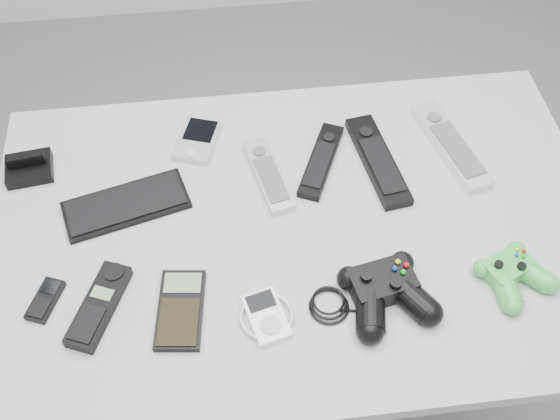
{
  "coord_description": "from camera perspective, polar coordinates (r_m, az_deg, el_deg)",
  "views": [
    {
      "loc": [
        -0.04,
        -0.81,
        1.82
      ],
      "look_at": [
        0.05,
        -0.05,
        0.81
      ],
      "focal_mm": 42.0,
      "sensor_mm": 36.0,
      "label": 1
    }
  ],
  "objects": [
    {
      "name": "controller_black",
      "position": [
        1.17,
        9.21,
        -6.9
      ],
      "size": [
        0.3,
        0.22,
        0.05
      ],
      "primitive_type": null,
      "rotation": [
        0.0,
        0.0,
        0.2
      ],
      "color": "black",
      "rests_on": "desk"
    },
    {
      "name": "pda_keyboard",
      "position": [
        1.32,
        -13.25,
        0.47
      ],
      "size": [
        0.26,
        0.16,
        0.01
      ],
      "primitive_type": "cube",
      "rotation": [
        0.0,
        0.0,
        0.26
      ],
      "color": "black",
      "rests_on": "desk"
    },
    {
      "name": "desk",
      "position": [
        1.32,
        1.65,
        -3.12
      ],
      "size": [
        1.19,
        0.76,
        0.79
      ],
      "color": "#9A9A9C",
      "rests_on": "floor"
    },
    {
      "name": "dock_bracket",
      "position": [
        1.42,
        -21.14,
        3.73
      ],
      "size": [
        0.1,
        0.09,
        0.05
      ],
      "primitive_type": "cube",
      "rotation": [
        0.0,
        0.0,
        0.12
      ],
      "color": "black",
      "rests_on": "desk"
    },
    {
      "name": "remote_silver_a",
      "position": [
        1.33,
        -1.04,
        3.11
      ],
      "size": [
        0.09,
        0.2,
        0.02
      ],
      "primitive_type": "cube",
      "rotation": [
        0.0,
        0.0,
        0.21
      ],
      "color": "#BBBAC2",
      "rests_on": "desk"
    },
    {
      "name": "remote_black_a",
      "position": [
        1.35,
        3.61,
        4.34
      ],
      "size": [
        0.13,
        0.2,
        0.02
      ],
      "primitive_type": "cube",
      "rotation": [
        0.0,
        0.0,
        -0.42
      ],
      "color": "black",
      "rests_on": "desk"
    },
    {
      "name": "calculator",
      "position": [
        1.17,
        -8.67,
        -8.55
      ],
      "size": [
        0.1,
        0.16,
        0.02
      ],
      "primitive_type": "cube",
      "rotation": [
        0.0,
        0.0,
        -0.12
      ],
      "color": "black",
      "rests_on": "desk"
    },
    {
      "name": "pda",
      "position": [
        1.4,
        -7.2,
        6.07
      ],
      "size": [
        0.11,
        0.14,
        0.02
      ],
      "primitive_type": "cube",
      "rotation": [
        0.0,
        0.0,
        -0.33
      ],
      "color": "#BBBAC2",
      "rests_on": "desk"
    },
    {
      "name": "mp3_player",
      "position": [
        1.15,
        -1.19,
        -9.22
      ],
      "size": [
        0.12,
        0.12,
        0.02
      ],
      "primitive_type": "cube",
      "rotation": [
        0.0,
        0.0,
        0.25
      ],
      "color": "white",
      "rests_on": "desk"
    },
    {
      "name": "controller_green",
      "position": [
        1.25,
        19.63,
        -5.14
      ],
      "size": [
        0.16,
        0.17,
        0.04
      ],
      "primitive_type": null,
      "rotation": [
        0.0,
        0.0,
        0.4
      ],
      "color": "#2D9227",
      "rests_on": "desk"
    },
    {
      "name": "remote_silver_b",
      "position": [
        1.42,
        14.65,
        5.54
      ],
      "size": [
        0.11,
        0.26,
        0.03
      ],
      "primitive_type": "cube",
      "rotation": [
        0.0,
        0.0,
        0.24
      ],
      "color": "silver",
      "rests_on": "desk"
    },
    {
      "name": "cordless_handset",
      "position": [
        1.19,
        -15.49,
        -8.03
      ],
      "size": [
        0.11,
        0.17,
        0.03
      ],
      "primitive_type": "cube",
      "rotation": [
        0.0,
        0.0,
        -0.4
      ],
      "color": "black",
      "rests_on": "desk"
    },
    {
      "name": "mobile_phone",
      "position": [
        1.24,
        -19.77,
        -7.38
      ],
      "size": [
        0.07,
        0.09,
        0.01
      ],
      "primitive_type": "cube",
      "rotation": [
        0.0,
        0.0,
        -0.38
      ],
      "color": "black",
      "rests_on": "desk"
    },
    {
      "name": "floor",
      "position": [
        1.99,
        -1.6,
        -13.27
      ],
      "size": [
        3.5,
        3.5,
        0.0
      ],
      "primitive_type": "plane",
      "color": "slate",
      "rests_on": "ground"
    },
    {
      "name": "remote_black_b",
      "position": [
        1.37,
        8.52,
        4.33
      ],
      "size": [
        0.09,
        0.25,
        0.02
      ],
      "primitive_type": "cube",
      "rotation": [
        0.0,
        0.0,
        0.15
      ],
      "color": "black",
      "rests_on": "desk"
    }
  ]
}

